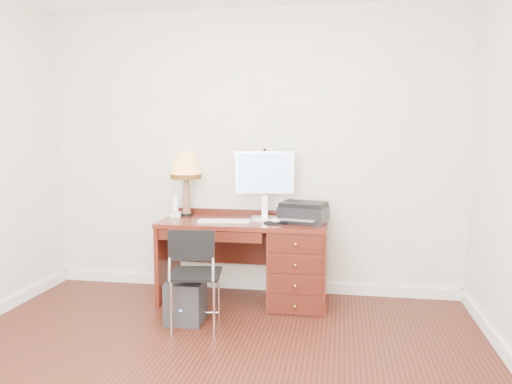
% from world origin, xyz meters
% --- Properties ---
extents(ground, '(4.00, 4.00, 0.00)m').
position_xyz_m(ground, '(0.00, 0.00, 0.00)').
color(ground, '#33130B').
rests_on(ground, ground).
extents(room_shell, '(4.00, 4.00, 4.00)m').
position_xyz_m(room_shell, '(0.00, 0.63, 0.05)').
color(room_shell, silver).
rests_on(room_shell, ground).
extents(desk, '(1.50, 0.67, 0.75)m').
position_xyz_m(desk, '(0.32, 1.40, 0.41)').
color(desk, '#591D12').
rests_on(desk, ground).
extents(monitor, '(0.54, 0.20, 0.62)m').
position_xyz_m(monitor, '(0.17, 1.54, 1.14)').
color(monitor, silver).
rests_on(monitor, desk).
extents(keyboard, '(0.47, 0.20, 0.02)m').
position_xyz_m(keyboard, '(-0.16, 1.29, 0.76)').
color(keyboard, white).
rests_on(keyboard, desk).
extents(mouse_pad, '(0.22, 0.22, 0.04)m').
position_xyz_m(mouse_pad, '(0.30, 1.30, 0.76)').
color(mouse_pad, black).
rests_on(mouse_pad, desk).
extents(printer, '(0.46, 0.39, 0.18)m').
position_xyz_m(printer, '(0.54, 1.42, 0.84)').
color(printer, black).
rests_on(printer, desk).
extents(leg_lamp, '(0.29, 0.29, 0.60)m').
position_xyz_m(leg_lamp, '(-0.59, 1.56, 1.19)').
color(leg_lamp, black).
rests_on(leg_lamp, desk).
extents(phone, '(0.11, 0.11, 0.20)m').
position_xyz_m(phone, '(-0.68, 1.48, 0.81)').
color(phone, white).
rests_on(phone, desk).
extents(pen_cup, '(0.07, 0.07, 0.09)m').
position_xyz_m(pen_cup, '(0.39, 1.61, 0.79)').
color(pen_cup, black).
rests_on(pen_cup, desk).
extents(chair, '(0.43, 0.44, 0.82)m').
position_xyz_m(chair, '(-0.26, 0.65, 0.50)').
color(chair, black).
rests_on(chair, ground).
extents(equipment_box, '(0.30, 0.30, 0.34)m').
position_xyz_m(equipment_box, '(-0.37, 0.81, 0.17)').
color(equipment_box, black).
rests_on(equipment_box, ground).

